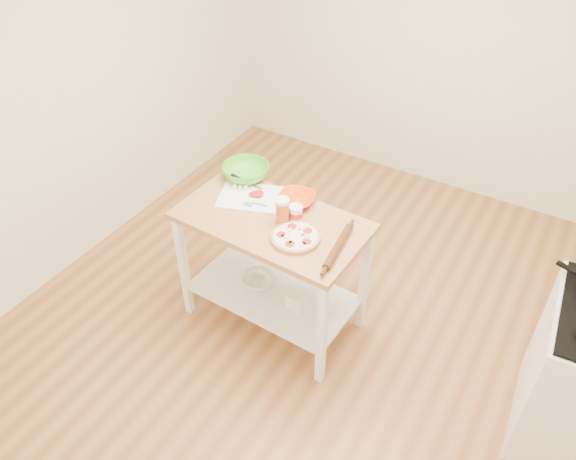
{
  "coord_description": "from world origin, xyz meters",
  "views": [
    {
      "loc": [
        1.18,
        -2.32,
        3.05
      ],
      "look_at": [
        -0.21,
        0.0,
        0.84
      ],
      "focal_mm": 35.0,
      "sensor_mm": 36.0,
      "label": 1
    }
  ],
  "objects_px": {
    "knife": "(242,180)",
    "rolling_pin": "(338,247)",
    "yogurt_tub": "(296,213)",
    "shelf_bin": "(297,300)",
    "orange_bowl": "(297,199)",
    "spatula": "(254,204)",
    "prep_island": "(272,249)",
    "cutting_board": "(250,196)",
    "pizza": "(295,237)",
    "beer_pint": "(283,211)",
    "shelf_glass_bowl": "(258,280)",
    "green_bowl": "(246,172)"
  },
  "relations": [
    {
      "from": "spatula",
      "to": "yogurt_tub",
      "type": "bearing_deg",
      "value": -7.37
    },
    {
      "from": "cutting_board",
      "to": "green_bowl",
      "type": "height_order",
      "value": "green_bowl"
    },
    {
      "from": "cutting_board",
      "to": "beer_pint",
      "type": "relative_size",
      "value": 2.74
    },
    {
      "from": "green_bowl",
      "to": "beer_pint",
      "type": "height_order",
      "value": "beer_pint"
    },
    {
      "from": "prep_island",
      "to": "orange_bowl",
      "type": "relative_size",
      "value": 5.2
    },
    {
      "from": "rolling_pin",
      "to": "shelf_glass_bowl",
      "type": "distance_m",
      "value": 0.88
    },
    {
      "from": "yogurt_tub",
      "to": "rolling_pin",
      "type": "distance_m",
      "value": 0.37
    },
    {
      "from": "shelf_glass_bowl",
      "to": "shelf_bin",
      "type": "relative_size",
      "value": 2.07
    },
    {
      "from": "pizza",
      "to": "yogurt_tub",
      "type": "bearing_deg",
      "value": 119.79
    },
    {
      "from": "green_bowl",
      "to": "shelf_glass_bowl",
      "type": "height_order",
      "value": "green_bowl"
    },
    {
      "from": "yogurt_tub",
      "to": "rolling_pin",
      "type": "height_order",
      "value": "yogurt_tub"
    },
    {
      "from": "shelf_bin",
      "to": "rolling_pin",
      "type": "bearing_deg",
      "value": -3.03
    },
    {
      "from": "rolling_pin",
      "to": "cutting_board",
      "type": "bearing_deg",
      "value": 166.88
    },
    {
      "from": "orange_bowl",
      "to": "pizza",
      "type": "bearing_deg",
      "value": -60.97
    },
    {
      "from": "knife",
      "to": "shelf_bin",
      "type": "height_order",
      "value": "knife"
    },
    {
      "from": "shelf_bin",
      "to": "beer_pint",
      "type": "bearing_deg",
      "value": 163.87
    },
    {
      "from": "spatula",
      "to": "shelf_bin",
      "type": "bearing_deg",
      "value": -22.88
    },
    {
      "from": "prep_island",
      "to": "spatula",
      "type": "distance_m",
      "value": 0.32
    },
    {
      "from": "pizza",
      "to": "orange_bowl",
      "type": "bearing_deg",
      "value": 119.03
    },
    {
      "from": "cutting_board",
      "to": "pizza",
      "type": "bearing_deg",
      "value": -44.51
    },
    {
      "from": "beer_pint",
      "to": "shelf_bin",
      "type": "xyz_separation_m",
      "value": [
        0.13,
        -0.04,
        -0.67
      ]
    },
    {
      "from": "spatula",
      "to": "yogurt_tub",
      "type": "relative_size",
      "value": 0.79
    },
    {
      "from": "knife",
      "to": "rolling_pin",
      "type": "bearing_deg",
      "value": -7.98
    },
    {
      "from": "shelf_glass_bowl",
      "to": "pizza",
      "type": "bearing_deg",
      "value": -15.53
    },
    {
      "from": "cutting_board",
      "to": "shelf_bin",
      "type": "distance_m",
      "value": 0.76
    },
    {
      "from": "prep_island",
      "to": "cutting_board",
      "type": "height_order",
      "value": "cutting_board"
    },
    {
      "from": "spatula",
      "to": "beer_pint",
      "type": "xyz_separation_m",
      "value": [
        0.24,
        -0.05,
        0.07
      ]
    },
    {
      "from": "shelf_glass_bowl",
      "to": "yogurt_tub",
      "type": "bearing_deg",
      "value": 12.55
    },
    {
      "from": "green_bowl",
      "to": "beer_pint",
      "type": "bearing_deg",
      "value": -31.88
    },
    {
      "from": "spatula",
      "to": "shelf_bin",
      "type": "height_order",
      "value": "spatula"
    },
    {
      "from": "knife",
      "to": "spatula",
      "type": "bearing_deg",
      "value": -29.33
    },
    {
      "from": "cutting_board",
      "to": "yogurt_tub",
      "type": "distance_m",
      "value": 0.38
    },
    {
      "from": "pizza",
      "to": "beer_pint",
      "type": "xyz_separation_m",
      "value": [
        -0.15,
        0.1,
        0.07
      ]
    },
    {
      "from": "orange_bowl",
      "to": "beer_pint",
      "type": "xyz_separation_m",
      "value": [
        0.03,
        -0.22,
        0.06
      ]
    },
    {
      "from": "knife",
      "to": "rolling_pin",
      "type": "distance_m",
      "value": 0.92
    },
    {
      "from": "prep_island",
      "to": "beer_pint",
      "type": "distance_m",
      "value": 0.35
    },
    {
      "from": "orange_bowl",
      "to": "rolling_pin",
      "type": "xyz_separation_m",
      "value": [
        0.43,
        -0.27,
        -0.01
      ]
    },
    {
      "from": "spatula",
      "to": "green_bowl",
      "type": "distance_m",
      "value": 0.33
    },
    {
      "from": "spatula",
      "to": "knife",
      "type": "height_order",
      "value": "knife"
    },
    {
      "from": "orange_bowl",
      "to": "rolling_pin",
      "type": "bearing_deg",
      "value": -32.0
    },
    {
      "from": "pizza",
      "to": "rolling_pin",
      "type": "height_order",
      "value": "same"
    },
    {
      "from": "spatula",
      "to": "shelf_glass_bowl",
      "type": "distance_m",
      "value": 0.62
    },
    {
      "from": "orange_bowl",
      "to": "shelf_bin",
      "type": "distance_m",
      "value": 0.68
    },
    {
      "from": "orange_bowl",
      "to": "yogurt_tub",
      "type": "bearing_deg",
      "value": -61.73
    },
    {
      "from": "knife",
      "to": "beer_pint",
      "type": "bearing_deg",
      "value": -16.59
    },
    {
      "from": "knife",
      "to": "rolling_pin",
      "type": "height_order",
      "value": "rolling_pin"
    },
    {
      "from": "yogurt_tub",
      "to": "shelf_bin",
      "type": "distance_m",
      "value": 0.65
    },
    {
      "from": "pizza",
      "to": "shelf_bin",
      "type": "distance_m",
      "value": 0.6
    },
    {
      "from": "pizza",
      "to": "rolling_pin",
      "type": "relative_size",
      "value": 0.76
    },
    {
      "from": "beer_pint",
      "to": "shelf_bin",
      "type": "relative_size",
      "value": 1.6
    }
  ]
}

